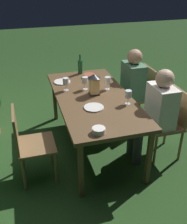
# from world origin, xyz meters

# --- Properties ---
(ground_plane) EXTENTS (16.00, 16.00, 0.00)m
(ground_plane) POSITION_xyz_m (0.00, 0.00, 0.00)
(ground_plane) COLOR #26471E
(dining_table) EXTENTS (1.83, 0.89, 0.73)m
(dining_table) POSITION_xyz_m (0.00, 0.00, 0.68)
(dining_table) COLOR brown
(dining_table) RESTS_ON ground
(chair_side_left_b) EXTENTS (0.42, 0.40, 0.87)m
(chair_side_left_b) POSITION_xyz_m (0.41, -0.84, 0.49)
(chair_side_left_b) COLOR brown
(chair_side_left_b) RESTS_ON ground
(person_in_green) EXTENTS (0.38, 0.47, 1.15)m
(person_in_green) POSITION_xyz_m (0.41, -0.64, 0.64)
(person_in_green) COLOR #4C7A5B
(person_in_green) RESTS_ON ground
(chair_side_left_a) EXTENTS (0.42, 0.40, 0.87)m
(chair_side_left_a) POSITION_xyz_m (-0.41, -0.84, 0.49)
(chair_side_left_a) COLOR brown
(chair_side_left_a) RESTS_ON ground
(person_in_cream) EXTENTS (0.38, 0.47, 1.15)m
(person_in_cream) POSITION_xyz_m (-0.41, -0.64, 0.64)
(person_in_cream) COLOR white
(person_in_cream) RESTS_ON ground
(chair_side_right_a) EXTENTS (0.42, 0.40, 0.87)m
(chair_side_right_a) POSITION_xyz_m (-0.41, 0.84, 0.49)
(chair_side_right_a) COLOR brown
(chair_side_right_a) RESTS_ON ground
(lantern_centerpiece) EXTENTS (0.15, 0.15, 0.27)m
(lantern_centerpiece) POSITION_xyz_m (0.06, -0.03, 0.88)
(lantern_centerpiece) COLOR black
(lantern_centerpiece) RESTS_ON dining_table
(green_bottle_on_table) EXTENTS (0.07, 0.07, 0.29)m
(green_bottle_on_table) POSITION_xyz_m (0.81, -0.03, 0.84)
(green_bottle_on_table) COLOR #195128
(green_bottle_on_table) RESTS_ON dining_table
(wine_glass_a) EXTENTS (0.08, 0.08, 0.17)m
(wine_glass_a) POSITION_xyz_m (-0.30, -0.33, 0.85)
(wine_glass_a) COLOR silver
(wine_glass_a) RESTS_ON dining_table
(wine_glass_b) EXTENTS (0.08, 0.08, 0.17)m
(wine_glass_b) POSITION_xyz_m (0.27, 0.29, 0.85)
(wine_glass_b) COLOR silver
(wine_glass_b) RESTS_ON dining_table
(wine_glass_c) EXTENTS (0.08, 0.08, 0.17)m
(wine_glass_c) POSITION_xyz_m (0.16, -0.23, 0.85)
(wine_glass_c) COLOR silver
(wine_glass_c) RESTS_ON dining_table
(wine_glass_d) EXTENTS (0.08, 0.08, 0.17)m
(wine_glass_d) POSITION_xyz_m (0.24, 0.04, 0.85)
(wine_glass_d) COLOR silver
(wine_glass_d) RESTS_ON dining_table
(plate_a) EXTENTS (0.23, 0.23, 0.01)m
(plate_a) POSITION_xyz_m (0.55, 0.29, 0.74)
(plate_a) COLOR white
(plate_a) RESTS_ON dining_table
(plate_b) EXTENTS (0.23, 0.23, 0.01)m
(plate_b) POSITION_xyz_m (-0.29, 0.08, 0.74)
(plate_b) COLOR silver
(plate_b) RESTS_ON dining_table
(bowl_olives) EXTENTS (0.13, 0.13, 0.06)m
(bowl_olives) POSITION_xyz_m (-0.80, 0.18, 0.76)
(bowl_olives) COLOR silver
(bowl_olives) RESTS_ON dining_table
(bowl_bread) EXTENTS (0.17, 0.17, 0.05)m
(bowl_bread) POSITION_xyz_m (0.62, -0.12, 0.76)
(bowl_bread) COLOR #9E5138
(bowl_bread) RESTS_ON dining_table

